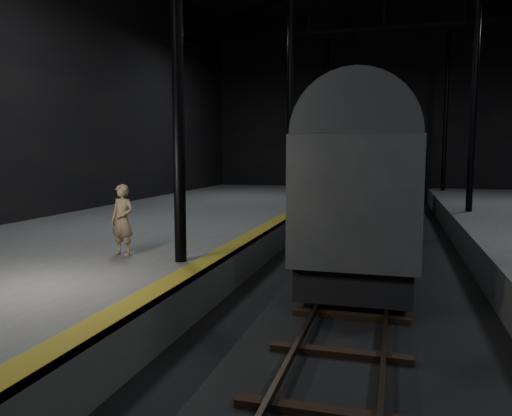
% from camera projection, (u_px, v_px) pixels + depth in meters
% --- Properties ---
extents(ground, '(44.00, 44.00, 0.00)m').
position_uv_depth(ground, '(362.00, 274.00, 14.19)').
color(ground, black).
rests_on(ground, ground).
extents(platform_left, '(9.00, 43.80, 1.00)m').
position_uv_depth(platform_left, '(127.00, 244.00, 16.14)').
color(platform_left, '#525250').
rests_on(platform_left, ground).
extents(tactile_strip, '(0.50, 43.80, 0.01)m').
position_uv_depth(tactile_strip, '(253.00, 234.00, 14.95)').
color(tactile_strip, olive).
rests_on(tactile_strip, platform_left).
extents(track, '(2.40, 43.00, 0.24)m').
position_uv_depth(track, '(363.00, 272.00, 14.18)').
color(track, '#3F3328').
rests_on(track, ground).
extents(train, '(2.83, 18.87, 5.04)m').
position_uv_depth(train, '(373.00, 169.00, 19.00)').
color(train, gray).
rests_on(train, ground).
extents(woman, '(0.68, 0.51, 1.70)m').
position_uv_depth(woman, '(122.00, 220.00, 11.81)').
color(woman, '#95805B').
rests_on(woman, platform_left).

